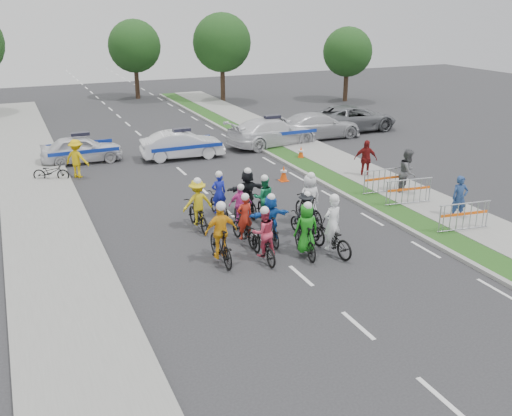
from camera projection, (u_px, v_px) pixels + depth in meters
name	position (u px, v px, depth m)	size (l,w,h in m)	color
ground	(301.00, 276.00, 16.82)	(90.00, 90.00, 0.00)	#28282B
curb_right	(354.00, 200.00, 23.04)	(0.20, 60.00, 0.12)	gray
grass_strip	(368.00, 198.00, 23.31)	(1.20, 60.00, 0.11)	#254817
sidewalk_right	(404.00, 192.00, 23.99)	(2.40, 60.00, 0.13)	gray
sidewalk_left	(53.00, 247.00, 18.60)	(3.00, 60.00, 0.13)	gray
rider_0	(331.00, 234.00, 18.10)	(0.97, 2.07, 2.04)	black
rider_1	(306.00, 235.00, 17.90)	(0.83, 1.81, 1.85)	black
rider_2	(263.00, 240.00, 17.61)	(0.77, 1.80, 1.82)	black
rider_3	(221.00, 239.00, 17.42)	(1.03, 1.94, 2.03)	black
rider_4	(305.00, 218.00, 19.43)	(0.99, 1.69, 1.65)	black
rider_5	(270.00, 222.00, 18.82)	(1.44, 1.72, 1.78)	black
rider_6	(244.00, 227.00, 18.89)	(0.74, 1.79, 1.79)	black
rider_7	(309.00, 204.00, 20.42)	(0.85, 1.91, 2.00)	black
rider_8	(264.00, 204.00, 20.70)	(0.97, 1.88, 1.82)	black
rider_9	(240.00, 210.00, 20.19)	(0.87, 1.62, 1.66)	black
rider_10	(198.00, 209.00, 20.04)	(1.08, 1.90, 1.92)	black
rider_11	(247.00, 195.00, 21.28)	(1.50, 1.80, 1.89)	black
rider_12	(219.00, 202.00, 21.19)	(0.64, 1.79, 1.82)	black
police_car_0	(82.00, 149.00, 28.43)	(1.59, 3.96, 1.35)	silver
police_car_1	(182.00, 145.00, 29.16)	(1.47, 4.22, 1.39)	silver
police_car_2	(272.00, 132.00, 31.68)	(2.15, 5.28, 1.53)	silver
civilian_sedan	(319.00, 126.00, 33.40)	(2.08, 5.12, 1.49)	silver
civilian_suv	(352.00, 118.00, 35.24)	(2.61, 5.65, 1.57)	slate
spectator_0	(460.00, 198.00, 20.91)	(0.61, 0.40, 1.66)	navy
spectator_1	(408.00, 172.00, 23.57)	(0.94, 0.73, 1.93)	#515256
spectator_2	(365.00, 159.00, 25.78)	(1.04, 0.43, 1.77)	maroon
marshal_hiviz	(77.00, 159.00, 25.90)	(1.14, 0.66, 1.77)	#E0B60B
barrier_0	(464.00, 218.00, 19.72)	(2.00, 0.50, 1.12)	#A5A8AD
barrier_1	(408.00, 193.00, 22.30)	(2.00, 0.50, 1.12)	#A5A8AD
barrier_2	(384.00, 182.00, 23.65)	(2.00, 0.50, 1.12)	#A5A8AD
cone_0	(284.00, 174.00, 25.56)	(0.40, 0.40, 0.70)	#F24C0C
cone_1	(301.00, 153.00, 29.01)	(0.40, 0.40, 0.70)	#F24C0C
parked_bike	(51.00, 172.00, 25.50)	(0.56, 1.61, 0.84)	black
tree_1	(222.00, 43.00, 44.44)	(4.55, 4.55, 6.82)	#382619
tree_2	(347.00, 52.00, 44.69)	(3.85, 3.85, 5.77)	#382619
tree_4	(134.00, 46.00, 45.70)	(4.20, 4.20, 6.30)	#382619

